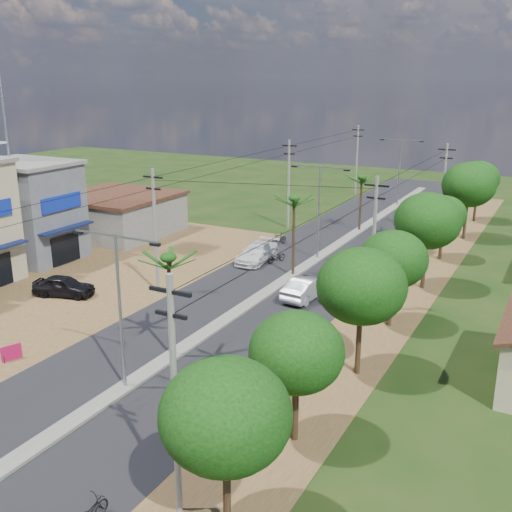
{
  "coord_description": "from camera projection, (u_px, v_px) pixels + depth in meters",
  "views": [
    {
      "loc": [
        18.38,
        -20.54,
        14.98
      ],
      "look_at": [
        -0.41,
        14.65,
        3.0
      ],
      "focal_mm": 42.0,
      "sensor_mm": 36.0,
      "label": 1
    }
  ],
  "objects": [
    {
      "name": "streetlight_mid",
      "position": [
        319.0,
        205.0,
        49.7
      ],
      "size": [
        5.1,
        0.18,
        8.0
      ],
      "color": "gray",
      "rests_on": "ground"
    },
    {
      "name": "moto_rider_west_a",
      "position": [
        276.0,
        257.0,
        50.08
      ],
      "size": [
        1.31,
        1.99,
        0.99
      ],
      "primitive_type": "imported",
      "rotation": [
        0.0,
        0.0,
        -0.38
      ],
      "color": "black",
      "rests_on": "ground"
    },
    {
      "name": "tree_east_g",
      "position": [
        469.0,
        185.0,
        56.13
      ],
      "size": [
        5.0,
        5.0,
        7.38
      ],
      "color": "black",
      "rests_on": "ground"
    },
    {
      "name": "median",
      "position": [
        282.0,
        282.0,
        45.13
      ],
      "size": [
        1.0,
        90.0,
        0.18
      ],
      "primitive_type": "cube",
      "color": "#605E56",
      "rests_on": "ground"
    },
    {
      "name": "tree_east_e",
      "position": [
        428.0,
        221.0,
        42.74
      ],
      "size": [
        4.8,
        4.8,
        7.14
      ],
      "color": "black",
      "rests_on": "ground"
    },
    {
      "name": "utility_pole_e_b",
      "position": [
        374.0,
        241.0,
        38.72
      ],
      "size": [
        1.6,
        0.24,
        9.0
      ],
      "color": "#605E56",
      "rests_on": "ground"
    },
    {
      "name": "road",
      "position": [
        263.0,
        296.0,
        42.62
      ],
      "size": [
        12.0,
        110.0,
        0.04
      ],
      "primitive_type": "cube",
      "color": "black",
      "rests_on": "ground"
    },
    {
      "name": "tree_east_a",
      "position": [
        226.0,
        415.0,
        19.31
      ],
      "size": [
        4.4,
        4.4,
        6.37
      ],
      "color": "black",
      "rests_on": "ground"
    },
    {
      "name": "utility_pole_e_c",
      "position": [
        443.0,
        188.0,
        57.3
      ],
      "size": [
        1.6,
        0.24,
        9.0
      ],
      "color": "#605E56",
      "rests_on": "ground"
    },
    {
      "name": "tree_east_c",
      "position": [
        362.0,
        286.0,
        30.09
      ],
      "size": [
        4.6,
        4.6,
        6.83
      ],
      "color": "black",
      "rests_on": "ground"
    },
    {
      "name": "streetlight_far",
      "position": [
        400.0,
        166.0,
        70.82
      ],
      "size": [
        5.1,
        0.18,
        8.0
      ],
      "color": "gray",
      "rests_on": "ground"
    },
    {
      "name": "dirt_shoulder_east",
      "position": [
        380.0,
        317.0,
        38.79
      ],
      "size": [
        5.0,
        90.0,
        0.03
      ],
      "primitive_type": "cube",
      "color": "#56331D",
      "rests_on": "ground"
    },
    {
      "name": "moto_rider_west_b",
      "position": [
        279.0,
        239.0,
        55.5
      ],
      "size": [
        1.15,
        1.82,
        1.06
      ],
      "primitive_type": "imported",
      "rotation": [
        0.0,
        0.0,
        -0.4
      ],
      "color": "black",
      "rests_on": "ground"
    },
    {
      "name": "palm_median_far",
      "position": [
        362.0,
        180.0,
        58.85
      ],
      "size": [
        2.0,
        2.0,
        5.85
      ],
      "color": "black",
      "rests_on": "ground"
    },
    {
      "name": "tree_east_d",
      "position": [
        393.0,
        259.0,
        36.29
      ],
      "size": [
        4.2,
        4.2,
        6.13
      ],
      "color": "black",
      "rests_on": "ground"
    },
    {
      "name": "car_silver_mid",
      "position": [
        307.0,
        288.0,
        41.86
      ],
      "size": [
        2.06,
        4.89,
        1.57
      ],
      "primitive_type": "imported",
      "rotation": [
        0.0,
        0.0,
        3.06
      ],
      "color": "#9B9EA3",
      "rests_on": "ground"
    },
    {
      "name": "dirt_lot_west",
      "position": [
        36.0,
        291.0,
        43.47
      ],
      "size": [
        18.0,
        46.0,
        0.04
      ],
      "primitive_type": "cube",
      "color": "#56331D",
      "rests_on": "ground"
    },
    {
      "name": "tree_east_h",
      "position": [
        478.0,
        179.0,
        63.19
      ],
      "size": [
        4.4,
        4.4,
        6.52
      ],
      "color": "black",
      "rests_on": "ground"
    },
    {
      "name": "palm_median_near",
      "position": [
        168.0,
        262.0,
        31.74
      ],
      "size": [
        2.0,
        2.0,
        6.15
      ],
      "color": "black",
      "rests_on": "ground"
    },
    {
      "name": "tree_east_f",
      "position": [
        444.0,
        215.0,
        50.03
      ],
      "size": [
        3.8,
        3.8,
        5.52
      ],
      "color": "black",
      "rests_on": "ground"
    },
    {
      "name": "palm_median_mid",
      "position": [
        294.0,
        202.0,
        45.15
      ],
      "size": [
        2.0,
        2.0,
        6.55
      ],
      "color": "black",
      "rests_on": "ground"
    },
    {
      "name": "tree_east_b",
      "position": [
        297.0,
        352.0,
        24.57
      ],
      "size": [
        4.0,
        4.0,
        5.83
      ],
      "color": "black",
      "rests_on": "ground"
    },
    {
      "name": "utility_pole_w_c",
      "position": [
        289.0,
        182.0,
        60.47
      ],
      "size": [
        1.6,
        0.24,
        9.0
      ],
      "color": "#605E56",
      "rests_on": "ground"
    },
    {
      "name": "streetlight_near",
      "position": [
        119.0,
        299.0,
        28.58
      ],
      "size": [
        5.1,
        0.18,
        8.0
      ],
      "color": "gray",
      "rests_on": "ground"
    },
    {
      "name": "low_shed",
      "position": [
        117.0,
        214.0,
        59.14
      ],
      "size": [
        10.4,
        10.4,
        3.95
      ],
      "color": "#605E56",
      "rests_on": "ground"
    },
    {
      "name": "utility_pole_w_d",
      "position": [
        357.0,
        158.0,
        78.21
      ],
      "size": [
        1.6,
        0.24,
        9.0
      ],
      "color": "#605E56",
      "rests_on": "ground"
    },
    {
      "name": "car_white_far",
      "position": [
        257.0,
        253.0,
        50.24
      ],
      "size": [
        2.36,
        5.37,
        1.54
      ],
      "primitive_type": "imported",
      "rotation": [
        0.0,
        0.0,
        0.04
      ],
      "color": "silver",
      "rests_on": "ground"
    },
    {
      "name": "ground",
      "position": [
        126.0,
        389.0,
        29.95
      ],
      "size": [
        160.0,
        160.0,
        0.0
      ],
      "primitive_type": "plane",
      "color": "black",
      "rests_on": "ground"
    },
    {
      "name": "car_parked_dark",
      "position": [
        64.0,
        286.0,
        42.35
      ],
      "size": [
        4.65,
        2.93,
        1.48
      ],
      "primitive_type": "imported",
      "rotation": [
        0.0,
        0.0,
        1.87
      ],
      "color": "black",
      "rests_on": "ground"
    },
    {
      "name": "utility_pole_w_b",
      "position": [
        155.0,
        229.0,
        41.88
      ],
      "size": [
        1.6,
        0.24,
        9.0
      ],
      "color": "#605E56",
      "rests_on": "ground"
    },
    {
      "name": "car_red_near",
      "position": [
        199.0,
        410.0,
        26.72
      ],
      "size": [
        1.74,
        4.09,
        1.38
      ],
      "primitive_type": "imported",
      "rotation": [
        0.0,
        0.0,
        3.17
      ],
      "color": "maroon",
      "rests_on": "ground"
    },
    {
      "name": "shophouse_grey",
      "position": [
        27.0,
        210.0,
        50.5
      ],
      "size": [
        9.0,
        6.4,
        8.3
      ],
      "color": "#4E5056",
      "rests_on": "ground"
    },
    {
      "name": "roadside_sign",
      "position": [
        11.0,
        353.0,
        32.78
      ],
      "size": [
        0.49,
        1.05,
        0.92
      ],
      "rotation": [
        0.0,
        0.0,
        -0.39
      ],
      "color": "maroon",
      "rests_on": "ground"
    },
    {
      "name": "utility_pole_e_a",
      "position": [
        175.0,
        393.0,
        20.13
      ],
      "size": [
        1.6,
        0.24,
        9.0
      ],
      "color": "#605E56",
      "rests_on": "ground"
    }
  ]
}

